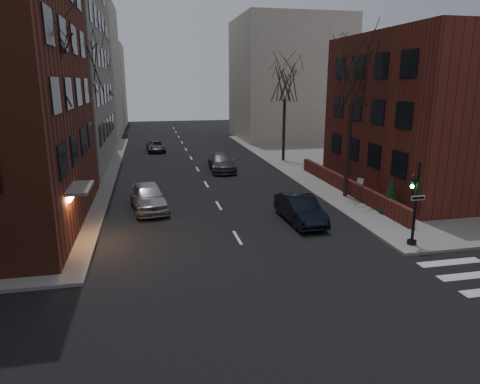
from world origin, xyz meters
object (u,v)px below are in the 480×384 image
object	(u,v)px
tree_left_b	(81,65)
tree_right_a	(353,77)
traffic_signal	(414,209)
sandwich_board	(362,185)
car_lane_gray	(222,162)
car_lane_far	(156,146)
tree_right_b	(285,83)
streetlamp_near	(88,136)
car_lane_silver	(148,197)
evergreen_shrub	(391,195)
streetlamp_far	(111,114)
tree_left_a	(44,66)
parked_sedan	(300,209)
tree_left_c	(101,79)

from	to	relation	value
tree_left_b	tree_right_a	size ratio (longest dim) A/B	1.11
traffic_signal	sandwich_board	size ratio (longest dim) A/B	4.11
car_lane_gray	car_lane_far	distance (m)	13.43
tree_right_b	streetlamp_near	world-z (taller)	tree_right_b
car_lane_gray	sandwich_board	distance (m)	13.07
tree_left_b	sandwich_board	size ratio (longest dim) A/B	11.09
tree_right_b	car_lane_gray	size ratio (longest dim) A/B	1.74
streetlamp_near	car_lane_far	distance (m)	20.03
car_lane_gray	sandwich_board	xyz separation A→B (m)	(8.43, -9.99, -0.13)
car_lane_silver	evergreen_shrub	xyz separation A→B (m)	(14.11, -4.18, 0.43)
tree_right_b	evergreen_shrub	xyz separation A→B (m)	(0.90, -18.21, -6.31)
streetlamp_far	car_lane_far	size ratio (longest dim) A/B	1.47
tree_right_a	tree_right_b	distance (m)	14.01
tree_left_a	parked_sedan	world-z (taller)	tree_left_a
streetlamp_far	tree_left_c	bearing A→B (deg)	-106.70
streetlamp_near	car_lane_far	xyz separation A→B (m)	(4.73, 19.12, -3.64)
traffic_signal	car_lane_far	distance (m)	34.12
tree_left_c	traffic_signal	bearing A→B (deg)	-61.64
tree_left_a	tree_right_a	bearing A→B (deg)	12.80
car_lane_silver	car_lane_far	bearing A→B (deg)	79.97
car_lane_silver	streetlamp_far	bearing A→B (deg)	91.27
traffic_signal	tree_right_b	size ratio (longest dim) A/B	0.44
traffic_signal	streetlamp_near	size ratio (longest dim) A/B	0.64
tree_left_a	evergreen_shrub	distance (m)	19.85
car_lane_silver	car_lane_gray	distance (m)	12.69
car_lane_silver	car_lane_gray	world-z (taller)	car_lane_silver
streetlamp_near	sandwich_board	distance (m)	19.29
streetlamp_far	car_lane_gray	xyz separation A→B (m)	(10.27, -13.11, -3.47)
tree_left_c	streetlamp_far	world-z (taller)	tree_left_c
tree_left_a	tree_left_b	world-z (taller)	tree_left_b
streetlamp_near	streetlamp_far	bearing A→B (deg)	90.00
car_lane_silver	evergreen_shrub	bearing A→B (deg)	-24.19
tree_right_a	streetlamp_near	distance (m)	17.87
streetlamp_near	car_lane_gray	size ratio (longest dim) A/B	1.19
car_lane_gray	sandwich_board	bearing A→B (deg)	-47.41
tree_left_b	sandwich_board	distance (m)	22.17
traffic_signal	tree_left_a	xyz separation A→B (m)	(-16.74, 5.01, 6.56)
tree_right_b	traffic_signal	bearing A→B (deg)	-92.15
streetlamp_near	streetlamp_far	xyz separation A→B (m)	(0.00, 20.00, 0.00)
streetlamp_near	tree_right_b	bearing A→B (deg)	30.47
sandwich_board	car_lane_silver	bearing A→B (deg)	165.43
tree_left_b	tree_right_a	world-z (taller)	tree_left_b
tree_left_c	car_lane_far	distance (m)	9.22
tree_left_c	car_lane_gray	size ratio (longest dim) A/B	1.84
parked_sedan	tree_left_c	bearing A→B (deg)	113.94
tree_left_b	tree_left_c	size ratio (longest dim) A/B	1.11
tree_left_a	tree_right_b	world-z (taller)	tree_left_a
tree_right_a	tree_left_b	bearing A→B (deg)	155.56
streetlamp_near	car_lane_far	bearing A→B (deg)	76.10
streetlamp_near	evergreen_shrub	distance (m)	19.91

